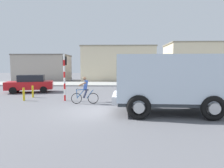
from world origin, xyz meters
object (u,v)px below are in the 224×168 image
object	(u,v)px
traffic_light_pole	(65,71)
bollard_far	(33,92)
truck_foreground	(169,80)
cyclist	(85,90)
pedestrian_near_kerb	(152,81)
bollard_near	(24,94)
car_red_near	(30,83)

from	to	relation	value
traffic_light_pole	bollard_far	distance (m)	3.50
truck_foreground	cyclist	bearing A→B (deg)	153.40
pedestrian_near_kerb	bollard_near	xyz separation A→B (m)	(-10.17, -7.78, -0.40)
cyclist	traffic_light_pole	world-z (taller)	traffic_light_pole
truck_foreground	car_red_near	size ratio (longest dim) A/B	1.27
car_red_near	pedestrian_near_kerb	world-z (taller)	pedestrian_near_kerb
truck_foreground	bollard_near	distance (m)	9.70
cyclist	bollard_near	world-z (taller)	cyclist
traffic_light_pole	bollard_far	size ratio (longest dim) A/B	3.56
cyclist	bollard_far	distance (m)	5.02
truck_foreground	pedestrian_near_kerb	world-z (taller)	truck_foreground
car_red_near	pedestrian_near_kerb	size ratio (longest dim) A/B	2.66
truck_foreground	cyclist	size ratio (longest dim) A/B	3.18
bollard_near	cyclist	bearing A→B (deg)	-11.92
car_red_near	bollard_near	bearing A→B (deg)	-70.48
truck_foreground	traffic_light_pole	distance (m)	7.09
bollard_far	traffic_light_pole	bearing A→B (deg)	-23.80
bollard_near	bollard_far	xyz separation A→B (m)	(0.00, 1.40, 0.00)
traffic_light_pole	car_red_near	xyz separation A→B (m)	(-4.36, 4.12, -1.25)
traffic_light_pole	car_red_near	distance (m)	6.12
cyclist	traffic_light_pole	bearing A→B (deg)	145.66
cyclist	pedestrian_near_kerb	world-z (taller)	cyclist
truck_foreground	pedestrian_near_kerb	bearing A→B (deg)	84.26
bollard_near	truck_foreground	bearing A→B (deg)	-19.76
truck_foreground	cyclist	world-z (taller)	truck_foreground
truck_foreground	bollard_near	xyz separation A→B (m)	(-9.06, 3.25, -1.22)
car_red_near	truck_foreground	bearing A→B (deg)	-35.42
bollard_near	traffic_light_pole	bearing A→B (deg)	2.93
truck_foreground	bollard_far	size ratio (longest dim) A/B	6.10
pedestrian_near_kerb	bollard_near	distance (m)	12.81
traffic_light_pole	car_red_near	bearing A→B (deg)	136.60
cyclist	car_red_near	distance (m)	7.89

